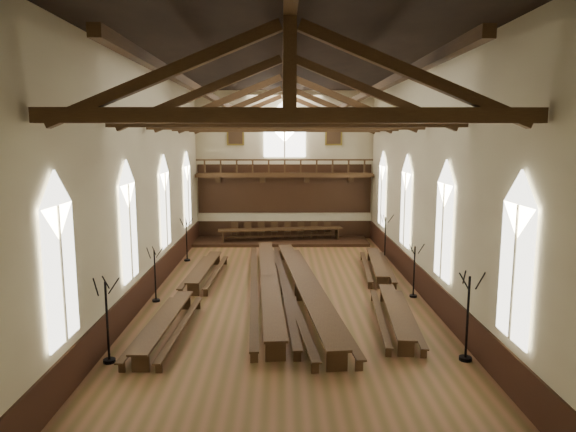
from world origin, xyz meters
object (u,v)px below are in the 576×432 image
Objects in this scene: candelabrum_left_mid at (155,285)px; refectory_row_d at (385,284)px; high_table at (281,230)px; candelabrum_left_far at (187,248)px; refectory_row_a at (189,291)px; dais at (281,241)px; candelabrum_right_mid at (414,281)px; candelabrum_right_far at (385,248)px; candelabrum_right_near at (467,334)px; refectory_row_b at (269,280)px; refectory_row_c at (302,285)px; candelabrum_left_near at (108,337)px.

refectory_row_d is at bearing 4.64° from candelabrum_left_mid.
candelabrum_left_mid is (-5.29, -12.25, -0.12)m from high_table.
candelabrum_left_far is (-5.29, -5.00, -0.10)m from high_table.
dais is at bearing 72.69° from refectory_row_a.
candelabrum_right_mid is at bearing 3.68° from refectory_row_a.
refectory_row_a is 7.53m from candelabrum_left_far.
candelabrum_right_far is (5.81, -5.43, 0.73)m from dais.
refectory_row_d is 1.66× the size of high_table.
candelabrum_right_near is 1.06× the size of candelabrum_right_far.
refectory_row_b is 5.25× the size of candelabrum_right_near.
high_table is at bearing 136.92° from candelabrum_right_far.
refectory_row_c is at bearing -26.66° from refectory_row_b.
high_table is (3.86, 12.38, 0.35)m from refectory_row_a.
candelabrum_left_mid is (-4.76, -1.15, 0.13)m from refectory_row_b.
refectory_row_a is at bearing -5.16° from candelabrum_left_mid.
refectory_row_a is at bearing -173.71° from refectory_row_d.
candelabrum_left_mid is (-1.43, 0.13, 0.23)m from refectory_row_a.
dais is (-0.95, 11.85, -0.49)m from refectory_row_c.
candelabrum_right_mid reaches higher than high_table.
candelabrum_right_near reaches higher than refectory_row_c.
candelabrum_left_mid is 11.11m from candelabrum_right_mid.
refectory_row_b is at bearing 21.01° from refectory_row_a.
high_table is at bearing 112.00° from refectory_row_d.
candelabrum_right_near is at bearing -48.20° from refectory_row_b.
candelabrum_left_mid is at bearing 174.84° from refectory_row_a.
candelabrum_left_near reaches higher than candelabrum_left_mid.
refectory_row_c is at bearing 6.29° from refectory_row_a.
candelabrum_right_near is (9.67, -5.82, 0.38)m from refectory_row_a.
high_table is at bearing 87.24° from refectory_row_b.
candelabrum_left_near is at bearing -179.90° from candelabrum_right_near.
dais is 13.13m from candelabrum_right_mid.
refectory_row_c is 6.11× the size of candelabrum_left_far.
refectory_row_d is at bearing 99.92° from candelabrum_right_near.
refectory_row_a is at bearing -107.31° from dais.
high_table is 18.97m from candelabrum_left_near.
candelabrum_left_near is 16.94m from candelabrum_right_far.
candelabrum_left_near reaches higher than refectory_row_a.
high_table reaches higher than refectory_row_a.
candelabrum_left_mid is 12.59m from candelabrum_right_near.
candelabrum_left_far is at bearing 90.00° from candelabrum_left_mid.
dais is at bearing 87.24° from refectory_row_b.
candelabrum_left_far reaches higher than refectory_row_b.
candelabrum_right_far reaches higher than candelabrum_right_mid.
candelabrum_right_mid is (4.86, 0.09, 0.14)m from refectory_row_c.
refectory_row_a is 1.46m from candelabrum_left_mid.
dais is 4.17× the size of candelabrum_left_near.
refectory_row_c is 11.90m from high_table.
candelabrum_right_mid is at bearing -14.87° from refectory_row_d.
refectory_row_b is 1.00× the size of refectory_row_c.
candelabrum_right_mid is (11.10, 0.49, 0.00)m from candelabrum_left_mid.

